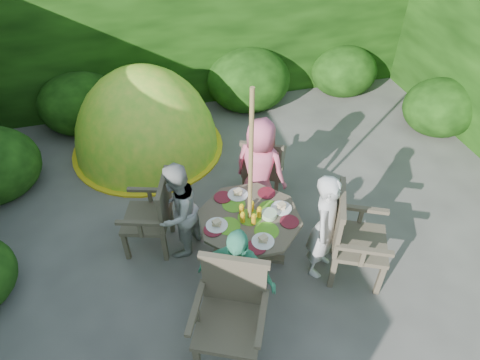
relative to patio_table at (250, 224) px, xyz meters
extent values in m
plane|color=#4A4642|center=(0.35, 0.05, -0.56)|extent=(60.00, 60.00, 0.00)
cube|color=black|center=(0.35, 4.05, 0.69)|extent=(9.00, 1.00, 2.50)
cylinder|color=#41392A|center=(0.00, 0.00, -0.24)|extent=(0.11, 0.11, 0.62)
cube|color=#41392A|center=(0.00, 0.00, -0.53)|extent=(0.79, 0.43, 0.06)
cube|color=#41392A|center=(0.00, 0.00, -0.53)|extent=(0.43, 0.79, 0.06)
cylinder|color=#41392A|center=(0.00, 0.00, 0.09)|extent=(1.51, 1.51, 0.04)
cylinder|color=#509E1B|center=(-0.26, -0.07, 0.11)|extent=(0.26, 0.26, 0.00)
cylinder|color=#509E1B|center=(0.11, -0.23, 0.11)|extent=(0.26, 0.26, 0.00)
cylinder|color=#509E1B|center=(-0.12, 0.24, 0.11)|extent=(0.26, 0.26, 0.00)
cylinder|color=#509E1B|center=(0.25, 0.07, 0.11)|extent=(0.26, 0.26, 0.00)
cylinder|color=#509E1B|center=(0.00, 0.00, 0.11)|extent=(0.26, 0.26, 0.00)
cylinder|color=white|center=(0.36, 0.04, 0.11)|extent=(0.23, 0.23, 0.01)
cylinder|color=white|center=(-0.04, 0.37, 0.11)|extent=(0.23, 0.23, 0.01)
cylinder|color=white|center=(-0.37, -0.03, 0.11)|extent=(0.23, 0.23, 0.01)
cylinder|color=white|center=(0.03, -0.36, 0.11)|extent=(0.23, 0.23, 0.01)
cylinder|color=#B50C1C|center=(0.38, -0.18, 0.11)|extent=(0.20, 0.20, 0.01)
cylinder|color=#B50C1C|center=(0.28, 0.31, 0.11)|extent=(0.20, 0.20, 0.01)
cylinder|color=#B50C1C|center=(-0.21, 0.37, 0.11)|extent=(0.20, 0.20, 0.01)
cylinder|color=#B50C1C|center=(-0.42, -0.08, 0.11)|extent=(0.20, 0.20, 0.01)
cylinder|color=#B50C1C|center=(-0.05, -0.42, 0.11)|extent=(0.20, 0.20, 0.01)
cylinder|color=#6AB646|center=(0.20, -0.04, 0.13)|extent=(0.17, 0.17, 0.06)
cylinder|color=olive|center=(0.00, 0.00, 0.54)|extent=(0.06, 0.06, 2.20)
cube|color=#41392A|center=(1.07, -0.49, -0.08)|extent=(0.75, 0.76, 0.06)
cube|color=#41392A|center=(1.19, -0.82, -0.32)|extent=(0.07, 0.07, 0.47)
cube|color=#41392A|center=(1.39, -0.37, -0.32)|extent=(0.07, 0.07, 0.47)
cube|color=#41392A|center=(0.74, -0.61, -0.32)|extent=(0.07, 0.07, 0.47)
cube|color=#41392A|center=(0.95, -0.17, -0.32)|extent=(0.07, 0.07, 0.47)
cube|color=#41392A|center=(0.83, -0.38, 0.22)|extent=(0.29, 0.54, 0.56)
cube|color=#41392A|center=(0.95, -0.75, 0.14)|extent=(0.53, 0.29, 0.04)
cube|color=#41392A|center=(1.19, -0.23, 0.14)|extent=(0.53, 0.29, 0.04)
cube|color=#41392A|center=(-1.08, 0.49, -0.12)|extent=(0.63, 0.65, 0.05)
cube|color=#41392A|center=(-1.22, 0.77, -0.35)|extent=(0.06, 0.06, 0.42)
cube|color=#41392A|center=(-1.35, 0.35, -0.35)|extent=(0.06, 0.06, 0.42)
cube|color=#41392A|center=(-0.80, 0.64, -0.35)|extent=(0.06, 0.06, 0.42)
cube|color=#41392A|center=(-0.93, 0.22, -0.35)|extent=(0.06, 0.06, 0.42)
cube|color=#41392A|center=(-0.85, 0.42, 0.15)|extent=(0.19, 0.51, 0.50)
cube|color=#41392A|center=(-1.00, 0.74, 0.08)|extent=(0.49, 0.20, 0.04)
cube|color=#41392A|center=(-1.15, 0.24, 0.08)|extent=(0.49, 0.20, 0.04)
cube|color=#41392A|center=(0.49, 1.07, -0.15)|extent=(0.65, 0.64, 0.05)
cube|color=#41392A|center=(0.77, 1.17, -0.36)|extent=(0.06, 0.06, 0.40)
cube|color=#41392A|center=(0.39, 1.35, -0.36)|extent=(0.06, 0.06, 0.40)
cube|color=#41392A|center=(0.58, 0.79, -0.36)|extent=(0.06, 0.06, 0.40)
cube|color=#41392A|center=(0.21, 0.98, -0.36)|extent=(0.06, 0.06, 0.40)
cube|color=#41392A|center=(0.39, 0.87, 0.11)|extent=(0.46, 0.25, 0.47)
cube|color=#41392A|center=(0.71, 0.97, 0.04)|extent=(0.25, 0.45, 0.04)
cube|color=#41392A|center=(0.27, 1.18, 0.04)|extent=(0.25, 0.45, 0.04)
cube|color=#41392A|center=(-0.50, -1.07, -0.08)|extent=(0.76, 0.75, 0.06)
cube|color=#41392A|center=(-0.61, -0.75, -0.32)|extent=(0.07, 0.07, 0.47)
cube|color=#41392A|center=(-0.17, -0.95, -0.32)|extent=(0.07, 0.07, 0.47)
cube|color=#41392A|center=(-0.38, -0.83, 0.22)|extent=(0.54, 0.28, 0.55)
cube|color=#41392A|center=(-0.76, -0.95, 0.14)|extent=(0.28, 0.53, 0.04)
cube|color=#41392A|center=(-0.23, -1.19, 0.14)|extent=(0.28, 0.53, 0.04)
imported|color=silver|center=(0.72, -0.33, 0.10)|extent=(0.56, 0.56, 1.31)
imported|color=#A9A9A4|center=(-0.73, 0.33, 0.06)|extent=(0.73, 0.75, 1.23)
imported|color=#E96080|center=(0.33, 0.73, 0.12)|extent=(0.78, 0.76, 1.35)
imported|color=#51BE93|center=(-0.34, -0.73, 0.09)|extent=(0.81, 0.68, 1.29)
ellipsoid|color=#76D629|center=(-0.91, 2.45, -0.56)|extent=(2.66, 2.66, 2.59)
ellipsoid|color=black|center=(-1.13, 1.75, -0.56)|extent=(0.81, 0.58, 0.89)
cylinder|color=yellow|center=(-0.91, 2.45, -0.54)|extent=(2.27, 2.27, 0.03)
camera|label=1|loc=(-0.92, -3.04, 3.38)|focal=32.00mm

